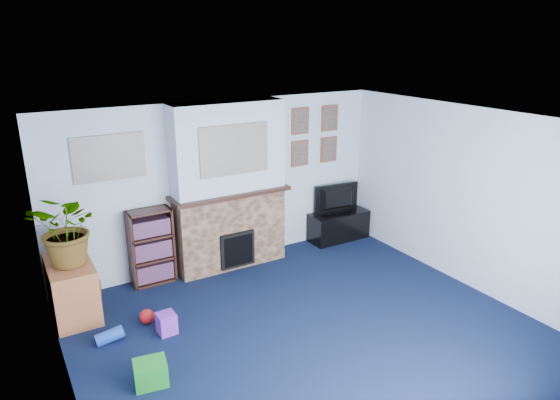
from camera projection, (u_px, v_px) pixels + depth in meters
floor at (308, 331)px, 5.74m from camera, size 5.00×4.50×0.01m
ceiling at (312, 124)px, 4.98m from camera, size 5.00×4.50×0.01m
wall_back at (223, 184)px, 7.20m from camera, size 5.00×0.04×2.40m
wall_front at (487, 340)px, 3.53m from camera, size 5.00×0.04×2.40m
wall_left at (61, 293)px, 4.16m from camera, size 0.04×4.50×2.40m
wall_right at (468, 198)px, 6.57m from camera, size 0.04×4.50×2.40m
chimney_breast at (229, 188)px, 7.04m from camera, size 1.72×0.50×2.40m
collage_main at (234, 150)px, 6.68m from camera, size 1.00×0.03×0.68m
collage_left at (109, 158)px, 6.26m from camera, size 0.90×0.03×0.58m
portrait_tl at (300, 121)px, 7.56m from camera, size 0.30×0.03×0.40m
portrait_tr at (330, 118)px, 7.82m from camera, size 0.30×0.03×0.40m
portrait_bl at (300, 153)px, 7.72m from camera, size 0.30×0.03×0.40m
portrait_br at (329, 149)px, 7.98m from camera, size 0.30×0.03×0.40m
tv_stand at (338, 226)px, 8.27m from camera, size 1.00×0.42×0.47m
television at (339, 199)px, 8.14m from camera, size 0.80×0.19×0.46m
bookshelf at (151, 248)px, 6.75m from camera, size 0.58×0.28×1.05m
sideboard at (72, 289)px, 5.98m from camera, size 0.49×0.89×0.69m
potted_plant at (69, 228)px, 5.71m from camera, size 1.06×1.05×0.89m
mantel_clock at (227, 187)px, 6.97m from camera, size 0.11×0.06×0.15m
mantel_candle at (247, 183)px, 7.11m from camera, size 0.05×0.05×0.16m
mantel_teddy at (192, 193)px, 6.72m from camera, size 0.13×0.13×0.13m
mantel_can at (270, 181)px, 7.30m from camera, size 0.06×0.06×0.12m
green_crate at (150, 372)px, 4.84m from camera, size 0.35×0.30×0.25m
toy_ball at (147, 316)px, 5.88m from camera, size 0.18×0.18×0.18m
toy_block at (167, 324)px, 5.69m from camera, size 0.21×0.21×0.24m
toy_tube at (110, 336)px, 5.53m from camera, size 0.32×0.14×0.18m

